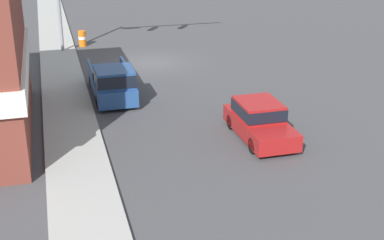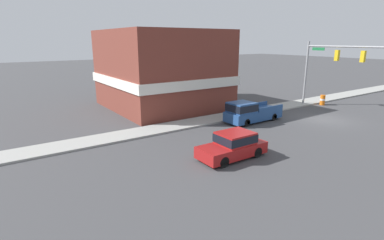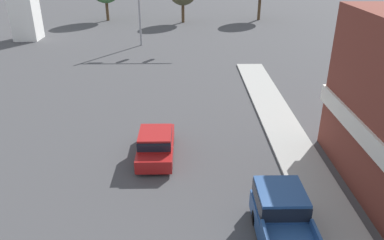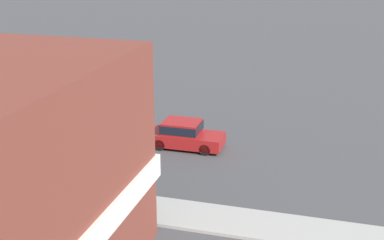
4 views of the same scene
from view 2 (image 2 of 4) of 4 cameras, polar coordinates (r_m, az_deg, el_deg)
ground_plane at (r=29.71m, az=23.97°, el=0.06°), size 200.00×200.00×0.00m
sidewalk_curb at (r=32.91m, az=15.61°, el=2.28°), size 2.40×60.00×0.14m
near_signal_assembly at (r=33.86m, az=25.07°, el=10.33°), size 8.88×0.49×6.89m
car_lead at (r=18.42m, az=7.86°, el=-4.70°), size 1.87×4.32×1.59m
pickup_truck_parked at (r=26.61m, az=10.86°, el=1.53°), size 1.96×5.39×1.87m
construction_barrel at (r=36.29m, az=23.61°, el=3.52°), size 0.54×0.54×1.12m
corner_brick_building at (r=32.31m, az=-5.74°, el=9.41°), size 12.27×11.05×8.00m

